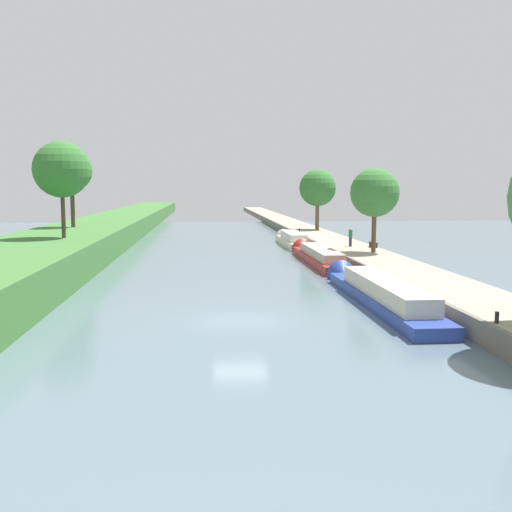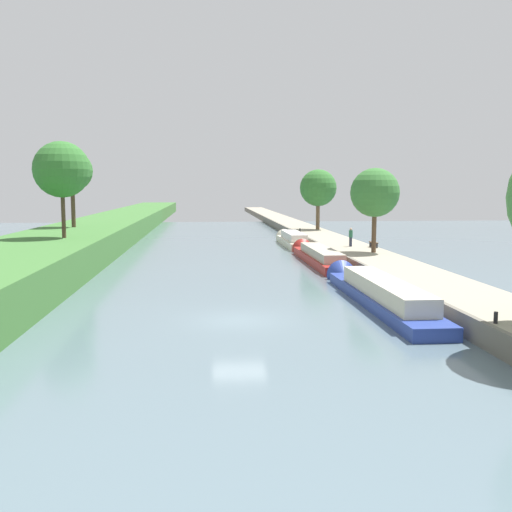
# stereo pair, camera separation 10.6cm
# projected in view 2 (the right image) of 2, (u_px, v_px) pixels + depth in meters

# --- Properties ---
(ground_plane) EXTENTS (160.00, 160.00, 0.00)m
(ground_plane) POSITION_uv_depth(u_px,v_px,m) (239.00, 320.00, 27.28)
(ground_plane) COLOR slate
(right_towpath) EXTENTS (4.33, 260.00, 0.97)m
(right_towpath) POSITION_uv_depth(u_px,v_px,m) (475.00, 306.00, 28.20)
(right_towpath) COLOR #9E937F
(right_towpath) RESTS_ON ground_plane
(stone_quay) EXTENTS (0.25, 260.00, 1.02)m
(stone_quay) POSITION_uv_depth(u_px,v_px,m) (429.00, 306.00, 28.00)
(stone_quay) COLOR #6B665B
(stone_quay) RESTS_ON ground_plane
(narrowboat_blue) EXTENTS (2.08, 16.67, 2.15)m
(narrowboat_blue) POSITION_uv_depth(u_px,v_px,m) (376.00, 292.00, 31.40)
(narrowboat_blue) COLOR #283D93
(narrowboat_blue) RESTS_ON ground_plane
(narrowboat_red) EXTENTS (2.03, 15.83, 1.97)m
(narrowboat_red) POSITION_uv_depth(u_px,v_px,m) (318.00, 256.00, 48.39)
(narrowboat_red) COLOR maroon
(narrowboat_red) RESTS_ON ground_plane
(narrowboat_cream) EXTENTS (2.02, 12.60, 2.10)m
(narrowboat_cream) POSITION_uv_depth(u_px,v_px,m) (292.00, 240.00, 62.82)
(narrowboat_cream) COLOR beige
(narrowboat_cream) RESTS_ON ground_plane
(tree_rightbank_midnear) EXTENTS (3.92, 3.92, 6.77)m
(tree_rightbank_midnear) POSITION_uv_depth(u_px,v_px,m) (375.00, 193.00, 46.62)
(tree_rightbank_midnear) COLOR brown
(tree_rightbank_midnear) RESTS_ON right_towpath
(tree_rightbank_midfar) EXTENTS (4.58, 4.58, 7.49)m
(tree_rightbank_midfar) POSITION_uv_depth(u_px,v_px,m) (318.00, 188.00, 72.76)
(tree_rightbank_midfar) COLOR brown
(tree_rightbank_midfar) RESTS_ON right_towpath
(tree_leftbank_downstream) EXTENTS (4.27, 4.27, 7.34)m
(tree_leftbank_downstream) POSITION_uv_depth(u_px,v_px,m) (62.00, 170.00, 44.21)
(tree_leftbank_downstream) COLOR #4C3828
(tree_leftbank_downstream) RESTS_ON left_grassy_bank
(tree_leftbank_upstream) EXTENTS (3.95, 3.95, 7.45)m
(tree_leftbank_upstream) POSITION_uv_depth(u_px,v_px,m) (72.00, 171.00, 56.33)
(tree_leftbank_upstream) COLOR #4C3828
(tree_leftbank_upstream) RESTS_ON left_grassy_bank
(person_walking) EXTENTS (0.34, 0.34, 1.66)m
(person_walking) POSITION_uv_depth(u_px,v_px,m) (351.00, 237.00, 51.86)
(person_walking) COLOR #282D42
(person_walking) RESTS_ON right_towpath
(mooring_bollard_near) EXTENTS (0.16, 0.16, 0.45)m
(mooring_bollard_near) POSITION_uv_depth(u_px,v_px,m) (496.00, 318.00, 22.42)
(mooring_bollard_near) COLOR black
(mooring_bollard_near) RESTS_ON right_towpath
(mooring_bollard_far) EXTENTS (0.16, 0.16, 0.45)m
(mooring_bollard_far) POSITION_uv_depth(u_px,v_px,m) (300.00, 230.00, 68.66)
(mooring_bollard_far) COLOR black
(mooring_bollard_far) RESTS_ON right_towpath
(park_bench) EXTENTS (0.44, 1.50, 0.47)m
(park_bench) POSITION_uv_depth(u_px,v_px,m) (374.00, 243.00, 51.08)
(park_bench) COLOR #333338
(park_bench) RESTS_ON right_towpath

